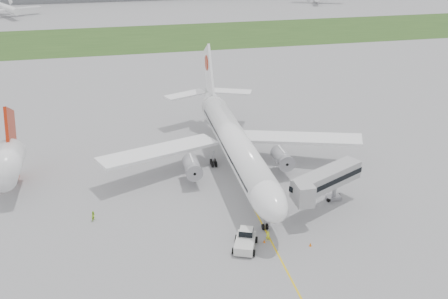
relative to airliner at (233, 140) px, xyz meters
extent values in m
plane|color=gray|center=(0.00, -4.87, -5.66)|extent=(600.00, 600.00, 0.00)
cube|color=#27471A|center=(0.00, 115.13, -5.65)|extent=(600.00, 50.00, 0.02)
cylinder|color=white|center=(0.00, -0.87, -0.06)|extent=(5.00, 38.00, 5.00)
ellipsoid|color=white|center=(0.00, -20.37, -0.06)|extent=(5.00, 11.00, 5.00)
cube|color=black|center=(0.00, -21.37, 0.84)|extent=(3.20, 1.54, 1.14)
cone|color=white|center=(0.00, 21.13, 0.74)|extent=(5.00, 10.53, 6.16)
cube|color=white|center=(-13.00, 1.13, -1.26)|extent=(22.13, 13.52, 1.70)
cube|color=white|center=(13.00, 1.13, -1.26)|extent=(22.13, 13.52, 1.70)
cylinder|color=gray|center=(-8.00, -3.37, -2.66)|extent=(2.70, 5.20, 2.70)
cylinder|color=gray|center=(8.00, -3.37, -2.66)|extent=(2.70, 5.20, 2.70)
cube|color=white|center=(0.00, 22.63, 5.84)|extent=(0.45, 10.90, 12.76)
cylinder|color=#A11F09|center=(0.00, 23.63, 7.84)|extent=(0.60, 3.20, 3.20)
cube|color=white|center=(-5.00, 23.63, 1.14)|extent=(9.54, 6.34, 0.35)
cube|color=white|center=(5.00, 23.63, 1.14)|extent=(9.54, 6.34, 0.35)
cylinder|color=#9B9BA1|center=(0.00, -19.87, -4.11)|extent=(0.24, 0.24, 3.10)
cylinder|color=black|center=(-3.20, 2.13, -5.11)|extent=(1.40, 1.10, 1.10)
cylinder|color=black|center=(3.20, 2.13, -5.11)|extent=(1.40, 1.10, 1.10)
cube|color=silver|center=(-4.00, -23.67, -4.85)|extent=(4.07, 5.20, 1.22)
cube|color=silver|center=(-3.55, -22.54, -3.83)|extent=(2.31, 2.19, 1.02)
cube|color=black|center=(-3.55, -22.54, -3.78)|extent=(2.37, 2.26, 0.87)
cylinder|color=black|center=(-4.71, -21.74, -5.20)|extent=(0.67, 0.98, 0.92)
cylinder|color=black|center=(-2.16, -22.76, -5.20)|extent=(0.67, 0.98, 0.92)
cylinder|color=black|center=(-5.84, -24.58, -5.20)|extent=(0.67, 0.98, 0.92)
cylinder|color=black|center=(-3.29, -25.60, -5.20)|extent=(0.67, 0.98, 0.92)
cube|color=#9C9C9E|center=(10.93, -15.75, -0.72)|extent=(13.17, 8.55, 2.85)
cube|color=black|center=(10.93, -15.75, -0.72)|extent=(13.38, 8.72, 0.86)
cube|color=#9C9C9E|center=(5.84, -19.39, -0.72)|extent=(2.47, 3.23, 3.23)
cylinder|color=#9B9BA1|center=(13.26, -14.04, -3.85)|extent=(0.67, 0.67, 3.61)
cube|color=#9B9BA1|center=(13.26, -14.04, -5.33)|extent=(2.64, 2.22, 0.67)
cylinder|color=black|center=(12.16, -14.60, -5.33)|extent=(0.55, 0.72, 0.67)
cylinder|color=black|center=(14.36, -13.48, -5.33)|extent=(0.55, 0.72, 0.67)
cone|color=orange|center=(-1.02, -22.99, -5.42)|extent=(0.35, 0.35, 0.49)
cone|color=orange|center=(4.94, -25.16, -5.39)|extent=(0.39, 0.39, 0.54)
imported|color=#E7F528|center=(-0.46, -22.68, -4.87)|extent=(0.60, 0.41, 1.58)
imported|color=#9DD623|center=(-24.32, -12.03, -4.88)|extent=(0.92, 0.96, 1.57)
cube|color=#A11F09|center=(-37.63, 5.41, 0.49)|extent=(0.54, 10.93, 13.76)
cylinder|color=white|center=(-37.63, -0.75, -0.33)|extent=(4.75, 10.27, 4.72)
camera|label=1|loc=(-19.00, -78.25, 35.22)|focal=40.00mm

